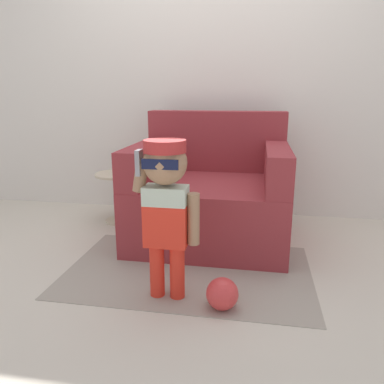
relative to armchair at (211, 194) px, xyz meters
name	(u,v)px	position (x,y,z in m)	size (l,w,h in m)	color
ground_plane	(193,237)	(-0.13, -0.05, -0.34)	(10.00, 10.00, 0.00)	beige
wall_back	(207,68)	(-0.13, 0.67, 0.96)	(10.00, 0.05, 2.60)	silver
armchair	(211,194)	(0.00, 0.00, 0.00)	(1.12, 1.00, 0.94)	maroon
person_child	(166,196)	(-0.12, -0.94, 0.24)	(0.35, 0.26, 0.86)	red
side_table	(118,193)	(-0.82, 0.20, -0.08)	(0.38, 0.38, 0.43)	beige
rug	(189,270)	(-0.06, -0.62, -0.33)	(1.52, 0.97, 0.01)	#9E9384
toy_ball	(222,294)	(0.19, -1.01, -0.25)	(0.17, 0.17, 0.17)	#D13838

